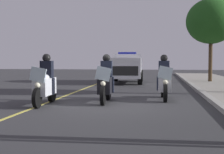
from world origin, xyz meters
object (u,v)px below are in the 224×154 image
(police_motorcycle_trailing, at_px, (164,81))
(tree_far_back, at_px, (211,21))
(police_suv, at_px, (127,67))
(police_motorcycle_lead_left, at_px, (45,84))
(police_motorcycle_lead_right, at_px, (106,83))

(police_motorcycle_trailing, height_order, tree_far_back, tree_far_back)
(police_motorcycle_trailing, xyz_separation_m, police_suv, (-8.57, -2.30, 0.37))
(police_motorcycle_lead_left, xyz_separation_m, police_suv, (-10.57, 1.67, 0.37))
(police_motorcycle_lead_right, distance_m, police_motorcycle_trailing, 2.32)
(tree_far_back, bearing_deg, police_motorcycle_lead_left, -32.21)
(police_suv, bearing_deg, police_motorcycle_lead_right, 1.41)
(police_motorcycle_lead_right, bearing_deg, police_motorcycle_lead_left, -64.33)
(police_motorcycle_lead_right, distance_m, police_suv, 9.66)
(police_motorcycle_trailing, bearing_deg, police_suv, -164.99)
(police_motorcycle_trailing, distance_m, tree_far_back, 10.49)
(police_suv, distance_m, tree_far_back, 6.33)
(police_motorcycle_lead_left, distance_m, police_motorcycle_trailing, 4.44)
(police_motorcycle_trailing, xyz_separation_m, tree_far_back, (-9.40, 3.20, 3.38))
(police_motorcycle_lead_right, height_order, police_motorcycle_trailing, same)
(police_motorcycle_lead_left, relative_size, tree_far_back, 0.39)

